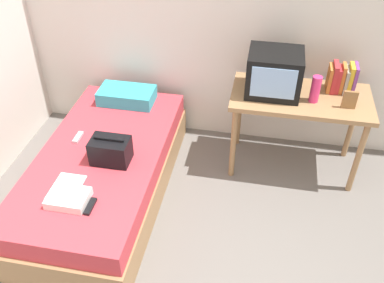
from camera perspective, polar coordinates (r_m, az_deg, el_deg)
name	(u,v)px	position (r m, az deg, el deg)	size (l,w,h in m)	color
wall_back	(236,8)	(3.82, 5.97, 17.38)	(5.20, 0.10, 2.60)	silver
bed	(104,173)	(3.66, -11.75, -4.19)	(1.00, 2.00, 0.46)	#9E754C
desk	(300,105)	(3.72, 14.28, 4.73)	(1.16, 0.60, 0.77)	#9E754C
tv	(274,73)	(3.58, 10.99, 9.07)	(0.44, 0.39, 0.36)	black
water_bottle	(315,89)	(3.56, 16.26, 6.77)	(0.08, 0.08, 0.23)	#E53372
book_row	(342,78)	(3.77, 19.48, 8.00)	(0.22, 0.17, 0.25)	#CC7233
picture_frame	(350,100)	(3.58, 20.44, 5.27)	(0.11, 0.02, 0.15)	olive
pillow	(127,96)	(4.05, -8.76, 6.12)	(0.51, 0.29, 0.13)	#33A8B7
handbag	(111,150)	(3.35, -10.89, -1.19)	(0.30, 0.20, 0.22)	black
magazine	(66,188)	(3.26, -16.56, -5.95)	(0.21, 0.29, 0.01)	white
remote_dark	(90,206)	(3.07, -13.51, -8.47)	(0.04, 0.16, 0.02)	black
remote_silver	(78,137)	(3.69, -15.07, 0.56)	(0.04, 0.14, 0.02)	#B7B7BC
folded_towel	(68,198)	(3.13, -16.29, -7.32)	(0.28, 0.22, 0.06)	white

